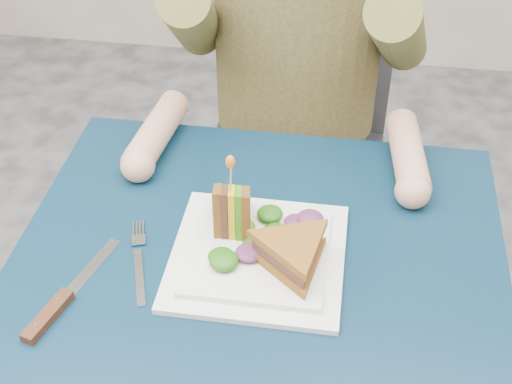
% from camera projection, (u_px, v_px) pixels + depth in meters
% --- Properties ---
extents(table, '(0.75, 0.75, 0.73)m').
position_uv_depth(table, '(254.00, 313.00, 1.10)').
color(table, '#081E2F').
rests_on(table, ground).
extents(chair, '(0.42, 0.40, 0.93)m').
position_uv_depth(chair, '(298.00, 123.00, 1.70)').
color(chair, '#47474C').
rests_on(chair, ground).
extents(plate, '(0.26, 0.26, 0.02)m').
position_uv_depth(plate, '(258.00, 255.00, 1.07)').
color(plate, white).
rests_on(plate, table).
extents(sandwich_flat, '(0.20, 0.20, 0.05)m').
position_uv_depth(sandwich_flat, '(293.00, 253.00, 1.03)').
color(sandwich_flat, brown).
rests_on(sandwich_flat, plate).
extents(sandwich_upright, '(0.08, 0.12, 0.12)m').
position_uv_depth(sandwich_upright, '(232.00, 210.00, 1.08)').
color(sandwich_upright, brown).
rests_on(sandwich_upright, plate).
extents(fork, '(0.07, 0.18, 0.01)m').
position_uv_depth(fork, '(139.00, 263.00, 1.07)').
color(fork, silver).
rests_on(fork, table).
extents(knife, '(0.08, 0.22, 0.02)m').
position_uv_depth(knife, '(57.00, 306.00, 1.00)').
color(knife, silver).
rests_on(knife, table).
extents(toothpick, '(0.01, 0.01, 0.06)m').
position_uv_depth(toothpick, '(231.00, 177.00, 1.04)').
color(toothpick, tan).
rests_on(toothpick, sandwich_upright).
extents(toothpick_frill, '(0.01, 0.01, 0.02)m').
position_uv_depth(toothpick_frill, '(230.00, 162.00, 1.03)').
color(toothpick_frill, orange).
rests_on(toothpick_frill, sandwich_upright).
extents(lettuce_spill, '(0.15, 0.13, 0.02)m').
position_uv_depth(lettuce_spill, '(262.00, 241.00, 1.07)').
color(lettuce_spill, '#337A14').
rests_on(lettuce_spill, plate).
extents(onion_ring, '(0.04, 0.04, 0.02)m').
position_uv_depth(onion_ring, '(268.00, 241.00, 1.06)').
color(onion_ring, '#9E4C7A').
rests_on(onion_ring, plate).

